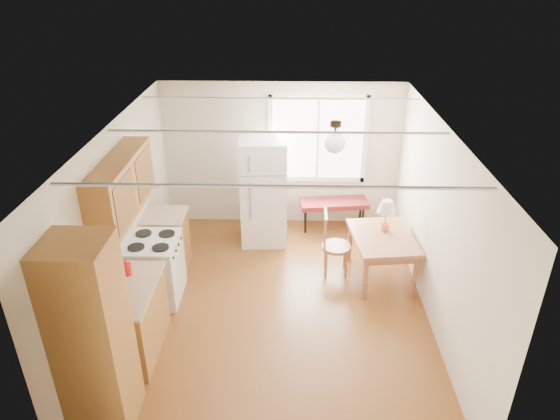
{
  "coord_description": "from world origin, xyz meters",
  "views": [
    {
      "loc": [
        0.18,
        -5.46,
        4.28
      ],
      "look_at": [
        0.02,
        0.66,
        1.15
      ],
      "focal_mm": 32.0,
      "sensor_mm": 36.0,
      "label": 1
    }
  ],
  "objects_px": {
    "bench": "(334,204)",
    "dining_table": "(382,242)",
    "refrigerator": "(263,191)",
    "chair": "(330,240)"
  },
  "relations": [
    {
      "from": "dining_table",
      "to": "bench",
      "type": "bearing_deg",
      "value": 105.13
    },
    {
      "from": "refrigerator",
      "to": "bench",
      "type": "bearing_deg",
      "value": 14.61
    },
    {
      "from": "refrigerator",
      "to": "chair",
      "type": "relative_size",
      "value": 1.8
    },
    {
      "from": "bench",
      "to": "dining_table",
      "type": "xyz_separation_m",
      "value": [
        0.59,
        -1.46,
        0.13
      ]
    },
    {
      "from": "bench",
      "to": "chair",
      "type": "height_order",
      "value": "chair"
    },
    {
      "from": "chair",
      "to": "dining_table",
      "type": "bearing_deg",
      "value": -7.05
    },
    {
      "from": "refrigerator",
      "to": "dining_table",
      "type": "relative_size",
      "value": 1.47
    },
    {
      "from": "refrigerator",
      "to": "dining_table",
      "type": "distance_m",
      "value": 2.1
    },
    {
      "from": "bench",
      "to": "refrigerator",
      "type": "bearing_deg",
      "value": -169.47
    },
    {
      "from": "dining_table",
      "to": "chair",
      "type": "height_order",
      "value": "chair"
    }
  ]
}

